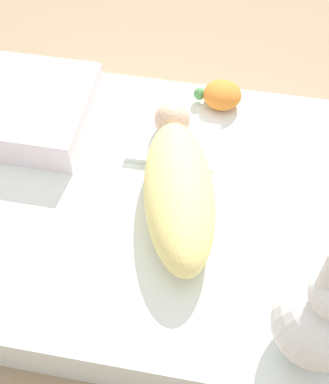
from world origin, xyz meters
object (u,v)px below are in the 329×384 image
at_px(swaddled_baby, 178,187).
at_px(pillow, 35,110).
at_px(turtle_plush, 221,95).
at_px(bunny_plush, 321,318).

height_order(swaddled_baby, pillow, swaddled_baby).
distance_m(pillow, turtle_plush, 0.56).
xyz_separation_m(swaddled_baby, bunny_plush, (-0.35, 0.32, 0.05)).
bearing_deg(bunny_plush, pillow, -33.66).
distance_m(bunny_plush, turtle_plush, 0.78).
distance_m(swaddled_baby, pillow, 0.52).
distance_m(swaddled_baby, bunny_plush, 0.48).
bearing_deg(turtle_plush, pillow, 18.51).
bearing_deg(pillow, bunny_plush, 146.34).
height_order(swaddled_baby, bunny_plush, bunny_plush).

